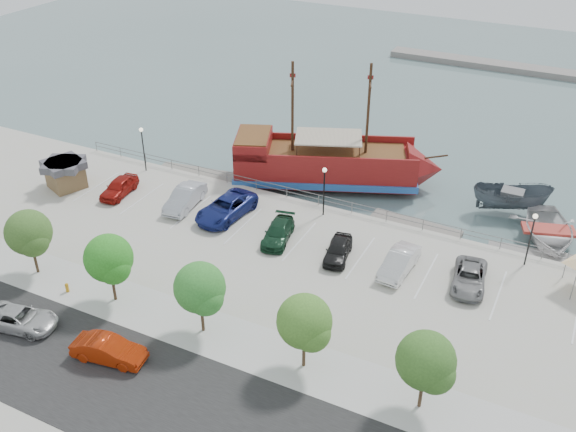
% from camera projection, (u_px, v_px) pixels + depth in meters
% --- Properties ---
extents(ground, '(160.00, 160.00, 0.00)m').
position_uv_depth(ground, '(288.00, 265.00, 48.30)').
color(ground, slate).
extents(street, '(100.00, 8.00, 0.04)m').
position_uv_depth(street, '(160.00, 400.00, 35.50)').
color(street, black).
rests_on(street, land_slab).
extents(sidewalk, '(100.00, 4.00, 0.05)m').
position_uv_depth(sidewalk, '(217.00, 335.00, 40.10)').
color(sidewalk, beige).
rests_on(sidewalk, land_slab).
extents(seawall_railing, '(50.00, 0.06, 1.00)m').
position_uv_depth(seawall_railing, '(330.00, 202.00, 53.51)').
color(seawall_railing, slate).
rests_on(seawall_railing, land_slab).
extents(far_shore, '(40.00, 3.00, 0.80)m').
position_uv_depth(far_shore, '(536.00, 71.00, 86.52)').
color(far_shore, gray).
rests_on(far_shore, ground).
extents(pirate_ship, '(19.33, 11.76, 12.05)m').
position_uv_depth(pirate_ship, '(341.00, 165.00, 58.33)').
color(pirate_ship, maroon).
rests_on(pirate_ship, ground).
extents(patrol_boat, '(6.93, 4.29, 2.52)m').
position_uv_depth(patrol_boat, '(511.00, 201.00, 54.24)').
color(patrol_boat, '#49525B').
rests_on(patrol_boat, ground).
extents(speedboat, '(7.31, 8.71, 1.55)m').
position_uv_depth(speedboat, '(548.00, 233.00, 50.75)').
color(speedboat, silver).
rests_on(speedboat, ground).
extents(dock_west, '(7.98, 3.21, 0.44)m').
position_uv_depth(dock_west, '(197.00, 174.00, 60.69)').
color(dock_west, gray).
rests_on(dock_west, ground).
extents(dock_mid, '(7.65, 2.61, 0.43)m').
position_uv_depth(dock_mid, '(414.00, 227.00, 52.58)').
color(dock_mid, gray).
rests_on(dock_mid, ground).
extents(dock_east, '(6.61, 2.57, 0.37)m').
position_uv_depth(dock_east, '(531.00, 256.00, 49.07)').
color(dock_east, gray).
rests_on(dock_east, ground).
extents(shed, '(4.00, 4.00, 2.53)m').
position_uv_depth(shed, '(65.00, 173.00, 56.21)').
color(shed, brown).
rests_on(shed, land_slab).
extents(street_van, '(5.15, 3.11, 1.34)m').
position_uv_depth(street_van, '(20.00, 318.00, 40.46)').
color(street_van, '#B0B0B0').
rests_on(street_van, street).
extents(street_sedan, '(4.69, 2.29, 1.48)m').
position_uv_depth(street_sedan, '(109.00, 350.00, 37.90)').
color(street_sedan, '#A32508').
rests_on(street_sedan, street).
extents(fire_hydrant, '(0.25, 0.25, 0.73)m').
position_uv_depth(fire_hydrant, '(67.00, 287.00, 43.68)').
color(fire_hydrant, '#C58613').
rests_on(fire_hydrant, sidewalk).
extents(lamp_post_left, '(0.36, 0.36, 4.28)m').
position_uv_depth(lamp_post_left, '(143.00, 142.00, 58.15)').
color(lamp_post_left, black).
rests_on(lamp_post_left, land_slab).
extents(lamp_post_mid, '(0.36, 0.36, 4.28)m').
position_uv_depth(lamp_post_mid, '(324.00, 183.00, 51.27)').
color(lamp_post_mid, black).
rests_on(lamp_post_mid, land_slab).
extents(lamp_post_right, '(0.36, 0.36, 4.28)m').
position_uv_depth(lamp_post_right, '(532.00, 230.00, 45.16)').
color(lamp_post_right, black).
rests_on(lamp_post_right, land_slab).
extents(tree_b, '(3.30, 3.20, 5.00)m').
position_uv_depth(tree_b, '(30.00, 234.00, 44.03)').
color(tree_b, '#473321').
rests_on(tree_b, sidewalk).
extents(tree_c, '(3.30, 3.20, 5.00)m').
position_uv_depth(tree_c, '(110.00, 260.00, 41.36)').
color(tree_c, '#473321').
rests_on(tree_c, sidewalk).
extents(tree_d, '(3.30, 3.20, 5.00)m').
position_uv_depth(tree_d, '(201.00, 290.00, 38.68)').
color(tree_d, '#473321').
rests_on(tree_d, sidewalk).
extents(tree_e, '(3.30, 3.20, 5.00)m').
position_uv_depth(tree_e, '(306.00, 324.00, 36.01)').
color(tree_e, '#473321').
rests_on(tree_e, sidewalk).
extents(tree_f, '(3.30, 3.20, 5.00)m').
position_uv_depth(tree_f, '(428.00, 363.00, 33.33)').
color(tree_f, '#473321').
rests_on(tree_f, sidewalk).
extents(parked_car_a, '(2.23, 4.50, 1.47)m').
position_uv_depth(parked_car_a, '(119.00, 187.00, 55.34)').
color(parked_car_a, maroon).
rests_on(parked_car_a, land_slab).
extents(parked_car_b, '(2.31, 5.20, 1.66)m').
position_uv_depth(parked_car_b, '(185.00, 198.00, 53.48)').
color(parked_car_b, '#B3B7C0').
rests_on(parked_car_b, land_slab).
extents(parked_car_c, '(3.35, 6.22, 1.66)m').
position_uv_depth(parked_car_c, '(226.00, 208.00, 52.09)').
color(parked_car_c, navy).
rests_on(parked_car_c, land_slab).
extents(parked_car_d, '(2.75, 4.86, 1.33)m').
position_uv_depth(parked_car_d, '(278.00, 232.00, 49.17)').
color(parked_car_d, '#143721').
rests_on(parked_car_d, land_slab).
extents(parked_car_e, '(2.36, 4.32, 1.40)m').
position_uv_depth(parked_car_e, '(338.00, 250.00, 47.08)').
color(parked_car_e, black).
rests_on(parked_car_e, land_slab).
extents(parked_car_f, '(1.97, 4.84, 1.56)m').
position_uv_depth(parked_car_f, '(399.00, 262.00, 45.55)').
color(parked_car_f, silver).
rests_on(parked_car_f, land_slab).
extents(parked_car_g, '(2.84, 5.07, 1.34)m').
position_uv_depth(parked_car_g, '(469.00, 278.00, 44.17)').
color(parked_car_g, gray).
rests_on(parked_car_g, land_slab).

